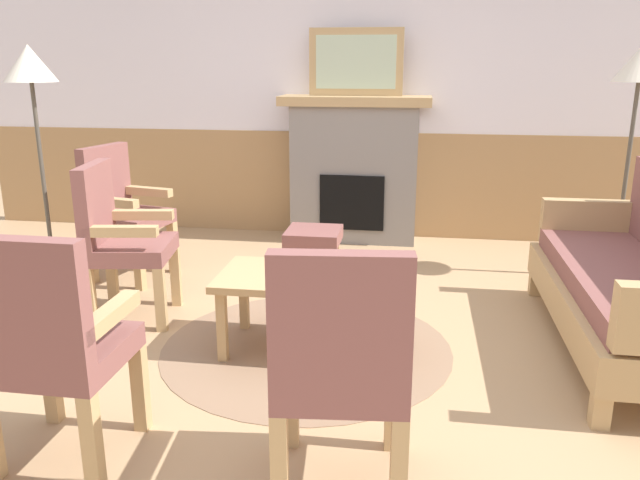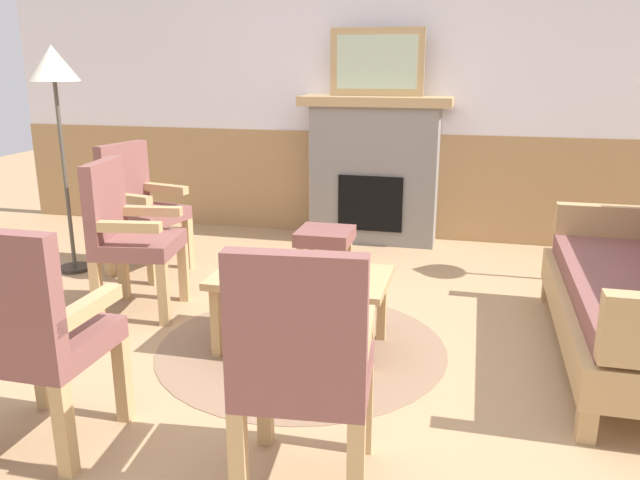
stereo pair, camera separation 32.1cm
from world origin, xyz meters
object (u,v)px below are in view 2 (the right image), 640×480
at_px(armchair_front_left, 302,360).
at_px(floor_lamp_by_chairs, 54,78).
at_px(armchair_near_fireplace, 127,231).
at_px(footstool, 325,239).
at_px(coffee_table, 301,283).
at_px(fireplace, 374,169).
at_px(couch, 640,293).
at_px(armchair_by_window_left, 138,203).
at_px(framed_picture, 377,62).
at_px(armchair_front_center, 31,330).
at_px(book_on_table, 337,274).

relative_size(armchair_front_left, floor_lamp_by_chairs, 0.58).
bearing_deg(armchair_near_fireplace, footstool, 43.27).
bearing_deg(footstool, floor_lamp_by_chairs, -169.96).
bearing_deg(coffee_table, armchair_front_left, -74.29).
bearing_deg(armchair_near_fireplace, floor_lamp_by_chairs, 143.49).
height_order(fireplace, armchair_front_left, fireplace).
bearing_deg(couch, armchair_by_window_left, 166.80).
bearing_deg(footstool, couch, -27.51).
bearing_deg(footstool, coffee_table, -82.53).
distance_m(footstool, floor_lamp_by_chairs, 2.27).
height_order(armchair_by_window_left, armchair_front_left, same).
distance_m(framed_picture, armchair_front_center, 3.75).
bearing_deg(armchair_near_fireplace, armchair_front_left, -43.43).
bearing_deg(coffee_table, armchair_front_center, -123.31).
bearing_deg(couch, armchair_front_center, -150.58).
relative_size(armchair_near_fireplace, armchair_by_window_left, 1.00).
bearing_deg(fireplace, armchair_near_fireplace, -121.31).
height_order(armchair_near_fireplace, armchair_front_center, same).
bearing_deg(framed_picture, armchair_by_window_left, -141.07).
bearing_deg(floor_lamp_by_chairs, coffee_table, -23.75).
xyz_separation_m(fireplace, armchair_near_fireplace, (-1.24, -2.04, -0.11)).
bearing_deg(framed_picture, book_on_table, -85.77).
xyz_separation_m(fireplace, armchair_front_left, (0.31, -3.51, -0.11)).
bearing_deg(book_on_table, armchair_front_left, -83.49).
bearing_deg(footstool, fireplace, 79.60).
bearing_deg(coffee_table, floor_lamp_by_chairs, 156.25).
bearing_deg(floor_lamp_by_chairs, armchair_by_window_left, 12.04).
distance_m(armchair_front_center, floor_lamp_by_chairs, 2.64).
bearing_deg(armchair_near_fireplace, couch, -0.45).
distance_m(armchair_by_window_left, floor_lamp_by_chairs, 1.06).
bearing_deg(armchair_by_window_left, framed_picture, 38.93).
bearing_deg(armchair_front_left, framed_picture, 95.01).
distance_m(framed_picture, floor_lamp_by_chairs, 2.54).
height_order(fireplace, armchair_near_fireplace, fireplace).
bearing_deg(framed_picture, armchair_near_fireplace, -121.31).
bearing_deg(floor_lamp_by_chairs, armchair_front_center, -58.38).
relative_size(coffee_table, floor_lamp_by_chairs, 0.57).
relative_size(coffee_table, armchair_front_center, 0.98).
distance_m(couch, armchair_by_window_left, 3.43).
height_order(framed_picture, armchair_near_fireplace, framed_picture).
height_order(framed_picture, floor_lamp_by_chairs, framed_picture).
distance_m(fireplace, footstool, 1.13).
xyz_separation_m(armchair_near_fireplace, floor_lamp_by_chairs, (-0.87, 0.65, 0.91)).
bearing_deg(book_on_table, footstool, 106.24).
bearing_deg(framed_picture, coffee_table, -90.71).
height_order(armchair_near_fireplace, armchair_by_window_left, same).
height_order(coffee_table, armchair_front_left, armchair_front_left).
relative_size(footstool, armchair_front_center, 0.41).
xyz_separation_m(armchair_by_window_left, armchair_front_left, (1.90, -2.23, 0.00)).
relative_size(framed_picture, armchair_near_fireplace, 0.82).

